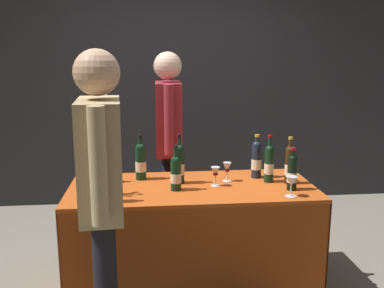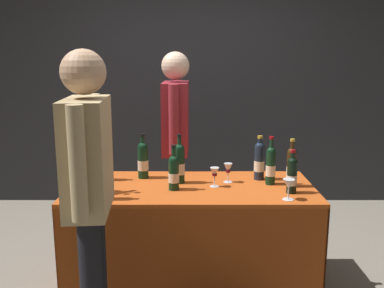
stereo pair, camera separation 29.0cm
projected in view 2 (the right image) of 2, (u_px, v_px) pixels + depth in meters
The scene contains 18 objects.
ground_plane at pixel (192, 284), 3.12m from camera, with size 12.00×12.00×0.00m, color gray.
back_partition at pixel (192, 70), 4.68m from camera, with size 6.47×0.12×2.99m, color #2D2D33.
tasting_table at pixel (192, 216), 3.01m from camera, with size 1.71×0.77×0.75m.
featured_wine_bottle at pixel (144, 159), 3.13m from camera, with size 0.08×0.08×0.33m.
display_bottle_0 at pixel (180, 163), 3.01m from camera, with size 0.08×0.08×0.35m.
display_bottle_1 at pixel (102, 176), 2.66m from camera, with size 0.07×0.07×0.34m.
display_bottle_2 at pixel (175, 172), 2.86m from camera, with size 0.07×0.07×0.31m.
display_bottle_3 at pixel (272, 165), 2.98m from camera, with size 0.07×0.07×0.34m.
display_bottle_4 at pixel (105, 163), 3.08m from camera, with size 0.07×0.07×0.30m.
display_bottle_5 at pixel (293, 175), 2.79m from camera, with size 0.07×0.07×0.29m.
display_bottle_6 at pixel (292, 166), 2.92m from camera, with size 0.07×0.07×0.34m.
display_bottle_7 at pixel (260, 160), 3.10m from camera, with size 0.08×0.08×0.33m.
wine_glass_near_vendor at pixel (229, 169), 3.03m from camera, with size 0.07×0.07×0.14m.
wine_glass_mid at pixel (215, 173), 2.93m from camera, with size 0.06×0.06×0.14m.
wine_glass_near_taster at pixel (290, 185), 2.66m from camera, with size 0.08×0.08×0.13m.
flower_vase at pixel (99, 175), 2.80m from camera, with size 0.10×0.10×0.41m.
vendor_presenter at pixel (177, 132), 3.58m from camera, with size 0.23×0.62×1.68m.
taster_foreground_right at pixel (90, 178), 2.23m from camera, with size 0.24×0.62×1.68m.
Camera 2 is at (0.01, -2.84, 1.65)m, focal length 39.66 mm.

